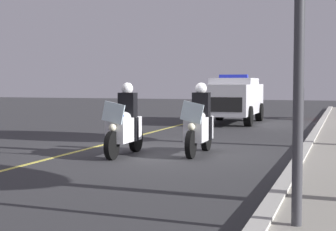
# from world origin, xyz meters

# --- Properties ---
(ground_plane) EXTENTS (80.00, 80.00, 0.00)m
(ground_plane) POSITION_xyz_m (0.00, 0.00, 0.00)
(ground_plane) COLOR #333335
(curb_strip) EXTENTS (48.00, 0.24, 0.15)m
(curb_strip) POSITION_xyz_m (0.00, 3.28, 0.07)
(curb_strip) COLOR #B7B5AD
(curb_strip) RESTS_ON ground
(lane_stripe_center) EXTENTS (48.00, 0.12, 0.01)m
(lane_stripe_center) POSITION_xyz_m (0.00, -2.15, 0.00)
(lane_stripe_center) COLOR #E0D14C
(lane_stripe_center) RESTS_ON ground
(police_motorcycle_lead_left) EXTENTS (2.14, 0.56, 1.72)m
(police_motorcycle_lead_left) POSITION_xyz_m (0.87, -0.74, 0.70)
(police_motorcycle_lead_left) COLOR black
(police_motorcycle_lead_left) RESTS_ON ground
(police_motorcycle_lead_right) EXTENTS (2.14, 0.56, 1.72)m
(police_motorcycle_lead_right) POSITION_xyz_m (0.13, 0.88, 0.70)
(police_motorcycle_lead_right) COLOR black
(police_motorcycle_lead_right) RESTS_ON ground
(police_suv) EXTENTS (4.94, 2.14, 2.05)m
(police_suv) POSITION_xyz_m (-9.85, -0.32, 1.07)
(police_suv) COLOR silver
(police_suv) RESTS_ON ground
(cyclist_background) EXTENTS (1.76, 0.32, 1.69)m
(cyclist_background) POSITION_xyz_m (-13.47, 2.17, 0.84)
(cyclist_background) COLOR black
(cyclist_background) RESTS_ON ground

